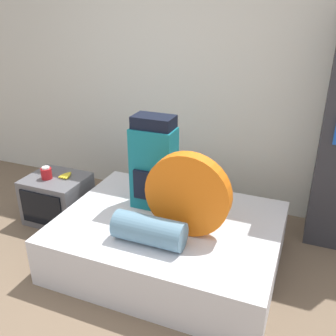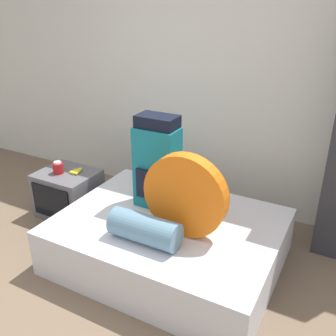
% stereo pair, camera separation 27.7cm
% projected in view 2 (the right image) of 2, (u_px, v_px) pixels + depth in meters
% --- Properties ---
extents(ground_plane, '(16.00, 16.00, 0.00)m').
position_uv_depth(ground_plane, '(86.00, 322.00, 2.52)').
color(ground_plane, brown).
extents(wall_back, '(8.00, 0.05, 2.60)m').
position_uv_depth(wall_back, '(208.00, 78.00, 3.58)').
color(wall_back, silver).
rests_on(wall_back, ground_plane).
extents(bed, '(1.71, 1.31, 0.39)m').
position_uv_depth(bed, '(169.00, 241.00, 3.03)').
color(bed, silver).
rests_on(bed, ground_plane).
extents(backpack, '(0.35, 0.25, 0.78)m').
position_uv_depth(backpack, '(157.00, 164.00, 3.02)').
color(backpack, '#14707F').
rests_on(backpack, bed).
extents(tent_bag, '(0.63, 0.11, 0.63)m').
position_uv_depth(tent_bag, '(185.00, 196.00, 2.66)').
color(tent_bag, orange).
rests_on(tent_bag, bed).
extents(sleeping_roll, '(0.52, 0.21, 0.21)m').
position_uv_depth(sleeping_roll, '(145.00, 229.00, 2.65)').
color(sleeping_roll, '#5B849E').
rests_on(sleeping_roll, bed).
extents(television, '(0.55, 0.48, 0.45)m').
position_uv_depth(television, '(69.00, 193.00, 3.72)').
color(television, '#5B5B60').
rests_on(television, ground_plane).
extents(canister, '(0.10, 0.10, 0.12)m').
position_uv_depth(canister, '(58.00, 168.00, 3.60)').
color(canister, '#B2191E').
rests_on(canister, television).
extents(banana_bunch, '(0.11, 0.15, 0.03)m').
position_uv_depth(banana_bunch, '(77.00, 171.00, 3.63)').
color(banana_bunch, yellow).
rests_on(banana_bunch, television).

